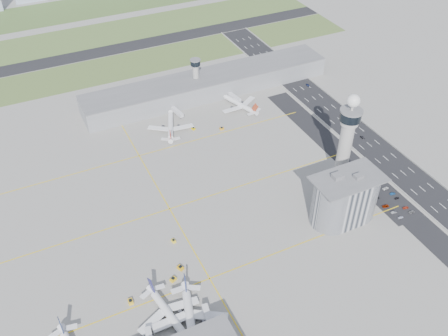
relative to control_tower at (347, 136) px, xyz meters
name	(u,v)px	position (x,y,z in m)	size (l,w,h in m)	color
ground	(249,220)	(-72.00, -8.00, -35.04)	(1000.00, 1000.00, 0.00)	#9B9991
grass_strip_0	(113,68)	(-92.00, 217.00, -35.00)	(480.00, 50.00, 0.08)	#4E6530
grass_strip_1	(93,37)	(-92.00, 292.00, -35.00)	(480.00, 60.00, 0.08)	#526A32
grass_strip_2	(75,9)	(-92.00, 372.00, -35.00)	(480.00, 70.00, 0.08)	#4C6A32
runway	(103,52)	(-92.00, 254.00, -34.98)	(480.00, 22.00, 0.10)	black
highway	(397,168)	(43.00, -8.00, -34.99)	(28.00, 500.00, 0.10)	black
barrier_left	(381,173)	(29.00, -8.00, -34.44)	(0.60, 500.00, 1.20)	#9E9E99
barrier_right	(413,162)	(57.00, -8.00, -34.44)	(0.60, 500.00, 1.20)	#9E9E99
landside_road	(378,187)	(18.00, -18.00, -35.00)	(18.00, 260.00, 0.08)	black
parking_lot	(387,199)	(16.00, -30.00, -34.99)	(20.00, 44.00, 0.10)	black
taxiway_line_h_0	(210,279)	(-112.00, -38.00, -35.04)	(260.00, 0.60, 0.01)	yellow
taxiway_line_h_1	(170,209)	(-112.00, 22.00, -35.04)	(260.00, 0.60, 0.01)	yellow
taxiway_line_h_2	(139,156)	(-112.00, 82.00, -35.04)	(260.00, 0.60, 0.01)	yellow
taxiway_line_v	(170,209)	(-112.00, 22.00, -35.04)	(0.60, 260.00, 0.01)	yellow
control_tower	(347,136)	(0.00, 0.00, 0.00)	(14.00, 14.00, 64.50)	#ADAAA5
secondary_tower	(196,74)	(-42.00, 142.00, -16.24)	(8.60, 8.60, 31.90)	#ADAAA5
admin_building	(345,198)	(-20.01, -30.00, -19.74)	(42.00, 24.00, 33.50)	#B2B2B7
terminal_pier	(208,84)	(-32.00, 140.00, -27.14)	(210.00, 32.00, 15.80)	gray
airplane_near_b	(169,312)	(-140.22, -51.80, -29.39)	(40.34, 34.29, 11.29)	white
airplane_near_c	(190,318)	(-132.37, -60.08, -28.72)	(45.17, 38.39, 12.65)	white
airplane_far_a	(170,123)	(-80.06, 102.82, -29.31)	(40.95, 34.81, 11.47)	white
airplane_far_b	(239,101)	(-19.49, 108.26, -29.41)	(40.21, 34.18, 11.26)	white
jet_bridge_near_2	(212,331)	(-125.00, -69.00, -32.19)	(14.00, 3.00, 5.70)	silver
jet_bridge_far_0	(173,110)	(-70.00, 124.00, -32.19)	(14.00, 3.00, 5.70)	silver
jet_bridge_far_1	(230,95)	(-20.00, 124.00, -32.19)	(14.00, 3.00, 5.70)	silver
tug_0	(131,301)	(-154.90, -34.36, -34.02)	(2.42, 3.52, 2.05)	yellow
tug_1	(180,268)	(-123.63, -24.98, -34.02)	(2.41, 3.51, 2.04)	gold
tug_2	(173,279)	(-130.05, -30.61, -34.05)	(2.34, 3.40, 1.98)	yellow
tug_3	(173,241)	(-119.81, -4.70, -34.19)	(2.01, 2.92, 1.70)	yellow
tug_4	(193,128)	(-64.79, 95.52, -34.19)	(2.02, 2.94, 1.71)	#E7C204
tug_5	(222,128)	(-45.35, 86.18, -34.10)	(2.23, 3.24, 1.88)	orange
car_lot_0	(401,217)	(11.87, -46.75, -34.45)	(1.40, 3.47, 1.18)	silver
car_lot_1	(394,212)	(11.15, -41.51, -34.40)	(1.35, 3.87, 1.27)	gray
car_lot_2	(386,206)	(10.34, -34.93, -34.41)	(2.08, 4.51, 1.25)	maroon
car_lot_3	(376,198)	(9.90, -26.23, -34.40)	(1.79, 4.39, 1.28)	black
car_lot_4	(372,191)	(11.73, -19.59, -34.42)	(1.47, 3.65, 1.24)	navy
car_lot_5	(366,185)	(11.95, -13.86, -34.39)	(1.39, 3.97, 1.31)	silver
car_lot_6	(412,212)	(21.20, -45.99, -34.49)	(1.82, 3.95, 1.10)	gray
car_lot_7	(406,208)	(20.61, -41.43, -34.47)	(1.61, 3.97, 1.15)	#B7321B
car_lot_8	(397,198)	(21.63, -32.17, -34.50)	(1.29, 3.19, 1.09)	black
car_lot_9	(393,194)	(21.93, -27.70, -34.44)	(1.27, 3.65, 1.20)	navy
car_lot_10	(386,188)	(21.28, -21.67, -34.42)	(2.05, 4.44, 1.23)	white
car_lot_11	(376,182)	(19.82, -14.04, -34.43)	(1.72, 4.23, 1.23)	#ACACAD
car_hw_1	(362,137)	(43.39, 30.63, -34.41)	(1.33, 3.81, 1.26)	black
car_hw_2	(308,85)	(49.78, 113.49, -34.47)	(1.90, 4.13, 1.15)	navy
car_hw_4	(259,59)	(35.56, 173.74, -34.49)	(1.29, 3.21, 1.09)	#949494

